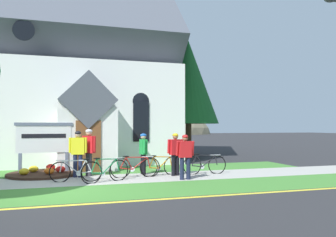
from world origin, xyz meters
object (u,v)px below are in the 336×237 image
(bicycle_yellow, at_px, (105,171))
(bicycle_orange, at_px, (135,167))
(bicycle_silver, at_px, (204,164))
(cyclist_in_yellow_jersey, at_px, (89,148))
(roadside_conifer, at_px, (189,82))
(cyclist_in_red_jersey, at_px, (78,150))
(cyclist_in_blue_jersey, at_px, (143,151))
(church_sign, at_px, (44,140))
(bicycle_red, at_px, (76,171))
(cyclist_in_white_jersey, at_px, (185,154))
(cyclist_in_orange_jersey, at_px, (175,151))
(bicycle_white, at_px, (161,166))

(bicycle_yellow, distance_m, bicycle_orange, 1.36)
(bicycle_yellow, relative_size, bicycle_silver, 0.93)
(cyclist_in_yellow_jersey, distance_m, roadside_conifer, 10.25)
(cyclist_in_red_jersey, xyz_separation_m, cyclist_in_blue_jersey, (2.45, 0.04, -0.08))
(bicycle_silver, bearing_deg, cyclist_in_yellow_jersey, 170.18)
(church_sign, xyz_separation_m, cyclist_in_blue_jersey, (3.69, -1.18, -0.43))
(church_sign, relative_size, bicycle_yellow, 1.31)
(bicycle_orange, bearing_deg, bicycle_red, -170.27)
(church_sign, distance_m, bicycle_orange, 3.85)
(church_sign, xyz_separation_m, cyclist_in_white_jersey, (4.82, -2.83, -0.44))
(bicycle_silver, xyz_separation_m, cyclist_in_orange_jersey, (-1.20, -0.05, 0.55))
(cyclist_in_yellow_jersey, bearing_deg, cyclist_in_white_jersey, -29.33)
(bicycle_yellow, height_order, cyclist_in_orange_jersey, cyclist_in_orange_jersey)
(bicycle_white, bearing_deg, cyclist_in_orange_jersey, -19.64)
(bicycle_orange, distance_m, cyclist_in_white_jersey, 1.93)
(cyclist_in_blue_jersey, bearing_deg, cyclist_in_yellow_jersey, 176.31)
(cyclist_in_blue_jersey, relative_size, cyclist_in_orange_jersey, 0.99)
(bicycle_red, distance_m, cyclist_in_white_jersey, 3.75)
(cyclist_in_blue_jersey, distance_m, cyclist_in_orange_jersey, 1.28)
(bicycle_yellow, bearing_deg, bicycle_orange, 32.19)
(bicycle_red, height_order, cyclist_in_blue_jersey, cyclist_in_blue_jersey)
(bicycle_white, relative_size, cyclist_in_white_jersey, 1.04)
(church_sign, relative_size, roadside_conifer, 0.29)
(bicycle_white, xyz_separation_m, cyclist_in_yellow_jersey, (-2.61, 0.61, 0.68))
(cyclist_in_white_jersey, relative_size, cyclist_in_blue_jersey, 0.99)
(bicycle_silver, bearing_deg, cyclist_in_blue_jersey, 164.88)
(bicycle_red, height_order, cyclist_in_red_jersey, cyclist_in_red_jersey)
(bicycle_silver, relative_size, cyclist_in_red_jersey, 1.04)
(bicycle_yellow, height_order, cyclist_in_red_jersey, cyclist_in_red_jersey)
(church_sign, relative_size, bicycle_red, 1.25)
(bicycle_red, bearing_deg, bicycle_yellow, -21.40)
(bicycle_red, relative_size, cyclist_in_white_jersey, 1.10)
(bicycle_silver, xyz_separation_m, roadside_conifer, (2.19, 7.79, 4.27))
(bicycle_orange, bearing_deg, bicycle_white, 11.09)
(cyclist_in_orange_jersey, xyz_separation_m, cyclist_in_yellow_jersey, (-3.14, 0.80, 0.11))
(bicycle_white, distance_m, bicycle_silver, 1.74)
(bicycle_silver, height_order, cyclist_in_orange_jersey, cyclist_in_orange_jersey)
(cyclist_in_red_jersey, height_order, cyclist_in_blue_jersey, cyclist_in_red_jersey)
(church_sign, relative_size, bicycle_white, 1.32)
(cyclist_in_white_jersey, bearing_deg, bicycle_white, 115.77)
(bicycle_white, xyz_separation_m, bicycle_silver, (1.73, -0.14, 0.02))
(cyclist_in_white_jersey, distance_m, roadside_conifer, 10.15)
(bicycle_red, distance_m, bicycle_silver, 4.84)
(bicycle_yellow, distance_m, cyclist_in_yellow_jersey, 1.72)
(bicycle_red, bearing_deg, cyclist_in_orange_jersey, 5.80)
(cyclist_in_orange_jersey, height_order, roadside_conifer, roadside_conifer)
(cyclist_in_orange_jersey, bearing_deg, bicycle_red, -174.20)
(bicycle_red, bearing_deg, bicycle_orange, 9.73)
(bicycle_silver, distance_m, cyclist_in_red_jersey, 4.82)
(cyclist_in_red_jersey, distance_m, roadside_conifer, 10.65)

